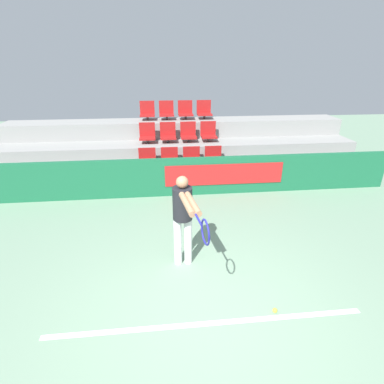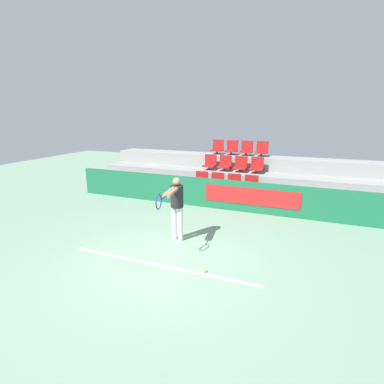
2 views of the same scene
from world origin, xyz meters
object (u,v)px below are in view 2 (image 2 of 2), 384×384
object	(u,v)px
stadium_chair_7	(257,166)
stadium_chair_6	(240,165)
stadium_chair_1	(217,182)
stadium_chair_2	(233,184)
stadium_chair_8	(218,148)
stadium_chair_4	(210,163)
stadium_chair_11	(262,150)
stadium_chair_5	(225,164)
tennis_player	(176,203)
stadium_chair_10	(247,149)
stadium_chair_9	(232,149)
stadium_chair_0	(201,181)
tennis_ball	(205,271)
stadium_chair_3	(251,185)

from	to	relation	value
stadium_chair_7	stadium_chair_6	bearing A→B (deg)	180.00
stadium_chair_1	stadium_chair_2	distance (m)	0.60
stadium_chair_2	stadium_chair_8	bearing A→B (deg)	121.90
stadium_chair_2	stadium_chair_6	bearing A→B (deg)	90.00
stadium_chair_1	stadium_chair_4	distance (m)	1.24
stadium_chair_11	stadium_chair_5	bearing A→B (deg)	-141.23
stadium_chair_8	tennis_player	xyz separation A→B (m)	(0.70, -5.54, -0.71)
stadium_chair_7	stadium_chair_8	xyz separation A→B (m)	(-1.81, 0.97, 0.49)
stadium_chair_1	stadium_chair_6	xyz separation A→B (m)	(0.60, 0.97, 0.49)
stadium_chair_2	stadium_chair_10	bearing A→B (deg)	90.00
stadium_chair_4	stadium_chair_10	xyz separation A→B (m)	(1.20, 0.97, 0.49)
stadium_chair_4	stadium_chair_9	world-z (taller)	stadium_chair_9
stadium_chair_8	stadium_chair_11	distance (m)	1.81
stadium_chair_0	stadium_chair_4	bearing A→B (deg)	90.00
tennis_player	tennis_ball	bearing A→B (deg)	-53.05
stadium_chair_3	stadium_chair_8	size ratio (longest dim) A/B	1.00
stadium_chair_2	stadium_chair_9	xyz separation A→B (m)	(-0.60, 1.93, 0.98)
stadium_chair_3	stadium_chair_10	world-z (taller)	stadium_chair_10
stadium_chair_10	stadium_chair_11	size ratio (longest dim) A/B	1.00
stadium_chair_3	stadium_chair_7	size ratio (longest dim) A/B	1.00
stadium_chair_5	stadium_chair_11	world-z (taller)	stadium_chair_11
stadium_chair_4	stadium_chair_7	world-z (taller)	same
stadium_chair_9	stadium_chair_10	world-z (taller)	same
stadium_chair_7	tennis_player	bearing A→B (deg)	-103.64
stadium_chair_11	tennis_ball	xyz separation A→B (m)	(0.06, -6.72, -1.68)
stadium_chair_2	stadium_chair_6	size ratio (longest dim) A/B	1.00
stadium_chair_3	stadium_chair_11	distance (m)	2.17
stadium_chair_9	stadium_chair_2	bearing A→B (deg)	-72.71
tennis_player	stadium_chair_6	bearing A→B (deg)	75.59
stadium_chair_11	stadium_chair_9	bearing A→B (deg)	180.00
stadium_chair_0	stadium_chair_9	distance (m)	2.25
stadium_chair_9	tennis_ball	size ratio (longest dim) A/B	8.65
tennis_ball	stadium_chair_7	bearing A→B (deg)	90.61
stadium_chair_5	stadium_chair_7	world-z (taller)	same
stadium_chair_3	stadium_chair_4	size ratio (longest dim) A/B	1.00
stadium_chair_5	stadium_chair_0	bearing A→B (deg)	-121.90
stadium_chair_1	tennis_player	xyz separation A→B (m)	(0.09, -3.61, 0.26)
stadium_chair_2	stadium_chair_8	size ratio (longest dim) A/B	1.00
stadium_chair_7	tennis_player	size ratio (longest dim) A/B	0.36
stadium_chair_7	tennis_ball	bearing A→B (deg)	-89.39
stadium_chair_2	stadium_chair_5	world-z (taller)	stadium_chair_5
stadium_chair_4	stadium_chair_5	size ratio (longest dim) A/B	1.00
stadium_chair_1	stadium_chair_7	size ratio (longest dim) A/B	1.00
stadium_chair_4	stadium_chair_7	bearing A→B (deg)	0.00
stadium_chair_1	stadium_chair_2	world-z (taller)	same
stadium_chair_10	stadium_chair_4	bearing A→B (deg)	-141.23
tennis_player	stadium_chair_9	bearing A→B (deg)	82.89
stadium_chair_3	stadium_chair_7	bearing A→B (deg)	90.00
stadium_chair_3	stadium_chair_10	xyz separation A→B (m)	(-0.60, 1.93, 0.98)
stadium_chair_9	stadium_chair_10	xyz separation A→B (m)	(0.60, 0.00, 0.00)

